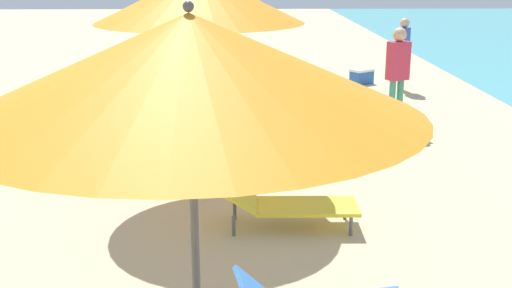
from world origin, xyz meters
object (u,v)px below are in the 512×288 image
at_px(lounger_farthest_shoreside, 255,63).
at_px(person_walking_mid, 398,68).
at_px(umbrella_second, 190,65).
at_px(lounger_fourth_shoreside, 251,94).
at_px(cooler_box, 362,76).
at_px(person_walking_near, 403,47).
at_px(lounger_third_shoreside, 242,152).
at_px(lounger_fourth_inland, 257,117).
at_px(lounger_farthest_inland, 238,80).
at_px(lounger_third_inland, 286,203).

height_order(lounger_farthest_shoreside, person_walking_mid, person_walking_mid).
bearing_deg(lounger_farthest_shoreside, umbrella_second, -86.00).
height_order(lounger_fourth_shoreside, cooler_box, lounger_fourth_shoreside).
distance_m(umbrella_second, person_walking_mid, 8.12).
distance_m(umbrella_second, cooler_box, 12.32).
distance_m(lounger_fourth_shoreside, cooler_box, 3.65).
height_order(lounger_fourth_shoreside, person_walking_near, person_walking_near).
bearing_deg(umbrella_second, lounger_third_shoreside, 86.86).
bearing_deg(lounger_fourth_shoreside, lounger_fourth_inland, -74.57).
relative_size(umbrella_second, person_walking_mid, 1.50).
relative_size(lounger_third_shoreside, lounger_farthest_inland, 1.14).
xyz_separation_m(lounger_farthest_inland, person_walking_near, (3.71, 0.08, 0.71)).
xyz_separation_m(lounger_fourth_shoreside, lounger_farthest_inland, (-0.26, 1.54, 0.00)).
distance_m(umbrella_second, lounger_third_inland, 3.87).
xyz_separation_m(lounger_third_shoreside, cooler_box, (2.90, 6.49, -0.08)).
relative_size(lounger_third_shoreside, lounger_third_inland, 0.93).
bearing_deg(lounger_fourth_inland, person_walking_near, 36.63).
distance_m(lounger_third_inland, lounger_farthest_inland, 7.62).
bearing_deg(person_walking_mid, lounger_fourth_inland, -110.23).
bearing_deg(lounger_fourth_inland, person_walking_mid, -4.63).
bearing_deg(lounger_fourth_inland, cooler_box, 48.90).
bearing_deg(lounger_fourth_inland, lounger_third_shoreside, -108.51).
bearing_deg(lounger_farthest_inland, lounger_fourth_shoreside, -78.22).
distance_m(umbrella_second, person_walking_near, 11.64).
relative_size(lounger_fourth_inland, lounger_farthest_inland, 1.29).
bearing_deg(cooler_box, person_walking_mid, -92.84).
relative_size(lounger_third_inland, lounger_fourth_inland, 0.94).
xyz_separation_m(lounger_farthest_inland, cooler_box, (2.97, 0.91, -0.10)).
bearing_deg(lounger_farthest_inland, lounger_farthest_shoreside, 81.72).
distance_m(lounger_third_shoreside, person_walking_mid, 3.59).
relative_size(lounger_third_shoreside, lounger_fourth_inland, 0.88).
xyz_separation_m(lounger_farthest_shoreside, person_walking_near, (3.26, -2.37, 0.73)).
bearing_deg(person_walking_near, lounger_fourth_inland, -106.75).
xyz_separation_m(lounger_fourth_shoreside, lounger_farthest_shoreside, (0.19, 3.99, -0.01)).
height_order(person_walking_mid, cooler_box, person_walking_mid).
bearing_deg(person_walking_near, lounger_third_inland, -86.67).
distance_m(lounger_farthest_inland, person_walking_mid, 4.41).
bearing_deg(cooler_box, lounger_third_shoreside, -114.06).
xyz_separation_m(lounger_fourth_shoreside, person_walking_near, (3.45, 1.62, 0.71)).
xyz_separation_m(lounger_fourth_inland, lounger_farthest_shoreside, (0.12, 6.06, -0.03)).
distance_m(person_walking_mid, cooler_box, 4.36).
relative_size(lounger_farthest_inland, cooler_box, 2.08).
xyz_separation_m(lounger_third_shoreside, lounger_farthest_shoreside, (0.38, 8.03, 0.00)).
distance_m(lounger_fourth_shoreside, person_walking_mid, 3.18).
height_order(lounger_third_inland, lounger_fourth_shoreside, lounger_fourth_shoreside).
relative_size(lounger_third_inland, person_walking_near, 0.95).
bearing_deg(lounger_farthest_shoreside, person_walking_near, -29.19).
bearing_deg(umbrella_second, lounger_fourth_inland, 85.63).
bearing_deg(lounger_fourth_inland, lounger_farthest_inland, 84.36).
bearing_deg(lounger_fourth_inland, umbrella_second, -105.25).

